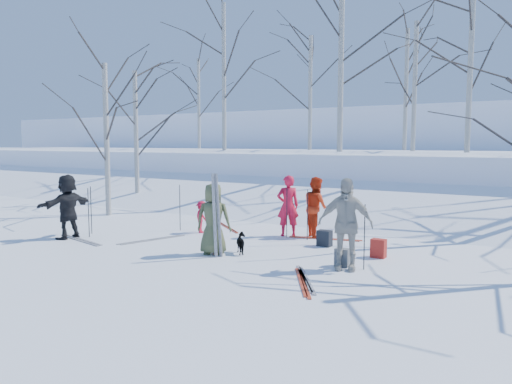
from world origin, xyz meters
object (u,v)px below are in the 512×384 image
Objects in this scene: skier_cream_east at (345,224)px; skier_red_north at (288,206)px; skier_olive_center at (213,219)px; backpack_grey at (343,258)px; backpack_dark at (324,238)px; skier_redor_behind at (316,207)px; dog at (242,243)px; skier_grey_west at (68,206)px; backpack_red at (378,248)px; skier_red_seated at (202,217)px.

skier_red_north is at bearing 119.43° from skier_cream_east.
backpack_grey is (2.96, 0.56, -0.64)m from skier_olive_center.
skier_cream_east reaches higher than backpack_grey.
skier_cream_east reaches higher than backpack_dark.
skier_cream_east is at bearing 162.38° from skier_olive_center.
skier_cream_east reaches higher than skier_redor_behind.
skier_cream_east is 3.28× the size of dog.
backpack_red is (7.76, 2.38, -0.66)m from skier_grey_west.
dog is at bearing 123.16° from skier_redor_behind.
backpack_dark is at bearing -172.88° from dog.
backpack_grey is at bearing -127.26° from skier_red_seated.
backpack_dark is (1.45, -0.71, -0.64)m from skier_red_north.
skier_red_north is 5.94m from skier_grey_west.
skier_cream_east reaches higher than skier_red_north.
skier_olive_center reaches higher than backpack_grey.
skier_cream_east reaches higher than backpack_red.
skier_redor_behind is 4.11× the size of backpack_dark.
dog is 1.50× the size of backpack_grey.
backpack_dark is at bearing 112.87° from skier_grey_west.
backpack_red is at bearing -170.21° from skier_redor_behind.
dog reaches higher than backpack_grey.
skier_grey_west is at bearing -16.24° from skier_olive_center.
skier_cream_east reaches higher than skier_olive_center.
skier_olive_center is at bearing -156.15° from skier_red_seated.
skier_olive_center is 0.89m from dog.
dog is at bearing -177.10° from backpack_grey.
skier_red_seated is (-3.00, -1.27, -0.36)m from skier_redor_behind.
skier_redor_behind reaches higher than backpack_grey.
backpack_red is at bearing 105.40° from skier_grey_west.
dog is at bearing 55.18° from skier_red_north.
skier_grey_west is (-5.46, -3.89, 0.05)m from skier_redor_behind.
backpack_red is (0.22, 1.40, -0.73)m from skier_cream_east.
skier_olive_center is at bearing 44.59° from skier_red_north.
skier_red_seated reaches higher than backpack_red.
skier_olive_center is 1.00× the size of skier_redor_behind.
backpack_dark is (-1.20, 1.65, 0.01)m from backpack_grey.
skier_red_north reaches higher than backpack_grey.
skier_grey_west is 4.56× the size of backpack_grey.
backpack_dark is (3.75, 0.22, -0.26)m from skier_red_seated.
skier_redor_behind reaches higher than backpack_dark.
skier_cream_east is 4.92× the size of backpack_grey.
skier_redor_behind is at bearing 123.83° from skier_grey_west.
skier_red_seated is at bearing 135.05° from skier_grey_west.
backpack_dark reaches higher than backpack_grey.
backpack_grey is at bearing 135.21° from dog.
skier_cream_east is (2.08, -2.91, 0.11)m from skier_redor_behind.
skier_red_seated is 2.40× the size of backpack_grey.
skier_red_north is at bearing 153.81° from backpack_dark.
dog is at bearing -163.78° from skier_olive_center.
skier_redor_behind is at bearing 125.56° from backpack_dark.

